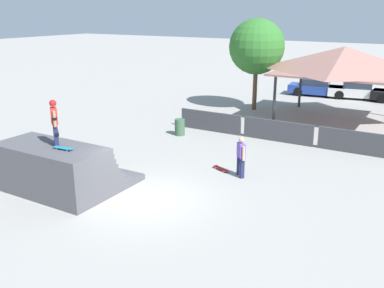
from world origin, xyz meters
TOP-DOWN VIEW (x-y plane):
  - ground_plane at (0.00, 0.00)m, footprint 160.00×160.00m
  - quarter_pipe_ramp at (-3.21, -0.91)m, footprint 4.09×3.59m
  - skater_on_deck at (-3.06, -1.03)m, footprint 0.62×0.55m
  - skateboard_on_deck at (-2.48, -1.26)m, footprint 0.78×0.26m
  - bystander_walking at (1.87, 3.58)m, footprint 0.52×0.53m
  - skateboard_on_ground at (0.88, 3.81)m, footprint 0.80×0.50m
  - barrier_fence at (1.49, 8.80)m, footprint 11.09×0.12m
  - pavilion_shelter at (3.13, 14.63)m, footprint 7.29×5.76m
  - tree_beside_pavilion at (-2.29, 14.89)m, footprint 3.49×3.49m
  - trash_bin at (-3.26, 7.28)m, footprint 0.52×0.52m
  - parked_car_blue at (-0.07, 21.73)m, footprint 4.29×2.04m
  - parked_car_white at (2.89, 22.07)m, footprint 4.43×2.27m

SIDE VIEW (x-z plane):
  - ground_plane at x=0.00m, z-range 0.00..0.00m
  - skateboard_on_ground at x=0.88m, z-range 0.01..0.10m
  - trash_bin at x=-3.26m, z-range 0.00..0.85m
  - barrier_fence at x=1.49m, z-range 0.00..1.05m
  - parked_car_blue at x=-0.07m, z-range -0.04..1.24m
  - parked_car_white at x=2.89m, z-range -0.04..1.24m
  - quarter_pipe_ramp at x=-3.21m, z-range -0.10..1.63m
  - bystander_walking at x=1.87m, z-range 0.09..1.69m
  - skateboard_on_deck at x=-2.48m, z-range 1.75..1.84m
  - skater_on_deck at x=-3.06m, z-range 1.86..3.47m
  - pavilion_shelter at x=3.13m, z-range 1.35..5.64m
  - tree_beside_pavilion at x=-2.29m, z-range 1.13..6.92m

